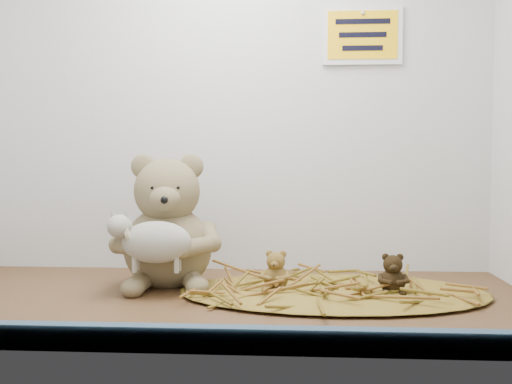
# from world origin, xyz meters

# --- Properties ---
(alcove_shell) EXTENTS (1.20, 0.60, 0.90)m
(alcove_shell) POSITION_xyz_m (0.00, 0.09, 0.45)
(alcove_shell) COLOR #422917
(alcove_shell) RESTS_ON ground
(front_rail) EXTENTS (1.19, 0.02, 0.04)m
(front_rail) POSITION_xyz_m (0.00, -0.29, 0.02)
(front_rail) COLOR #3D5B75
(front_rail) RESTS_ON shelf_floor
(straw_bed) EXTENTS (0.61, 0.35, 0.01)m
(straw_bed) POSITION_xyz_m (0.22, 0.05, 0.01)
(straw_bed) COLOR brown
(straw_bed) RESTS_ON shelf_floor
(main_teddy) EXTENTS (0.26, 0.27, 0.28)m
(main_teddy) POSITION_xyz_m (-0.12, 0.12, 0.14)
(main_teddy) COLOR #81714F
(main_teddy) RESTS_ON shelf_floor
(toy_lamb) EXTENTS (0.18, 0.11, 0.11)m
(toy_lamb) POSITION_xyz_m (-0.12, 0.02, 0.11)
(toy_lamb) COLOR #B0AD9E
(toy_lamb) RESTS_ON main_teddy
(mini_teddy_tan) EXTENTS (0.07, 0.07, 0.08)m
(mini_teddy_tan) POSITION_xyz_m (0.11, 0.07, 0.05)
(mini_teddy_tan) COLOR brown
(mini_teddy_tan) RESTS_ON straw_bed
(mini_teddy_brown) EXTENTS (0.06, 0.07, 0.07)m
(mini_teddy_brown) POSITION_xyz_m (0.33, 0.04, 0.05)
(mini_teddy_brown) COLOR black
(mini_teddy_brown) RESTS_ON straw_bed
(wall_sign) EXTENTS (0.16, 0.01, 0.11)m
(wall_sign) POSITION_xyz_m (0.30, 0.29, 0.55)
(wall_sign) COLOR #F8B60C
(wall_sign) RESTS_ON back_wall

